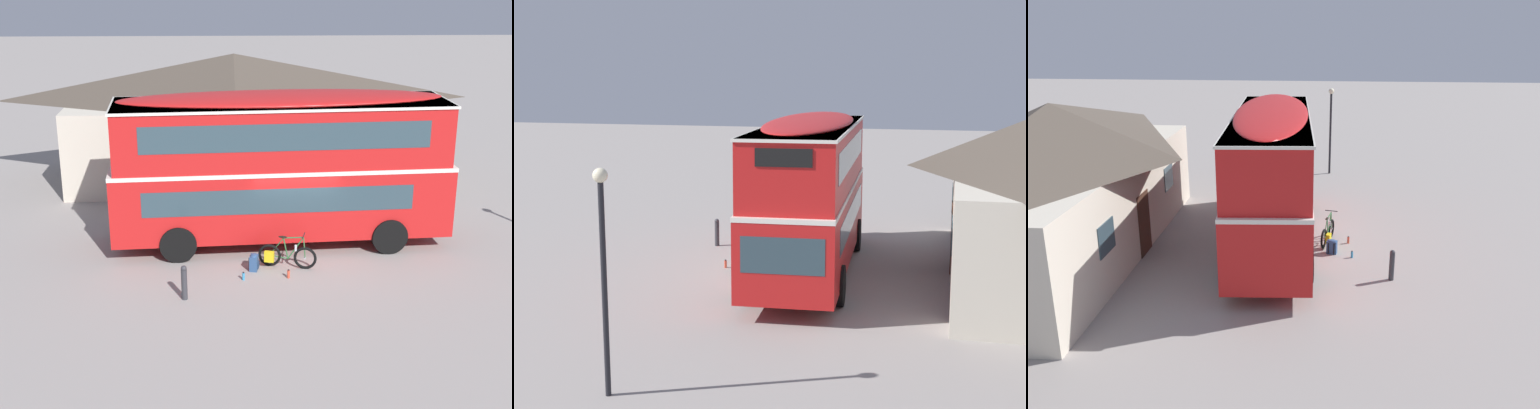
{
  "view_description": "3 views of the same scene",
  "coord_description": "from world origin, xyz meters",
  "views": [
    {
      "loc": [
        -1.79,
        -20.76,
        8.76
      ],
      "look_at": [
        -1.21,
        -1.65,
        2.05
      ],
      "focal_mm": 50.8,
      "sensor_mm": 36.0,
      "label": 1
    },
    {
      "loc": [
        21.94,
        5.05,
        6.1
      ],
      "look_at": [
        -0.87,
        -0.83,
        1.98
      ],
      "focal_mm": 53.65,
      "sensor_mm": 36.0,
      "label": 2
    },
    {
      "loc": [
        -18.59,
        -1.45,
        7.34
      ],
      "look_at": [
        -1.58,
        0.05,
        1.79
      ],
      "focal_mm": 38.67,
      "sensor_mm": 36.0,
      "label": 3
    }
  ],
  "objects": [
    {
      "name": "kerb_bollard",
      "position": [
        -3.16,
        -3.36,
        0.5
      ],
      "size": [
        0.16,
        0.16,
        0.97
      ],
      "color": "#333338",
      "rests_on": "ground"
    },
    {
      "name": "water_bottle_blue_sports",
      "position": [
        -1.58,
        -2.22,
        0.11
      ],
      "size": [
        0.08,
        0.08,
        0.24
      ],
      "color": "#338CBF",
      "rests_on": "ground"
    },
    {
      "name": "water_bottle_red_squeeze",
      "position": [
        -0.3,
        -2.13,
        0.12
      ],
      "size": [
        0.08,
        0.08,
        0.26
      ],
      "color": "#D84C33",
      "rests_on": "ground"
    },
    {
      "name": "backpack_on_ground",
      "position": [
        -1.27,
        -1.55,
        0.26
      ],
      "size": [
        0.32,
        0.38,
        0.5
      ],
      "color": "#2D4C7A",
      "rests_on": "ground"
    },
    {
      "name": "pub_building",
      "position": [
        -1.8,
        7.52,
        2.57
      ],
      "size": [
        13.24,
        6.21,
        5.02
      ],
      "color": "beige",
      "rests_on": "ground"
    },
    {
      "name": "ground_plane",
      "position": [
        0.0,
        0.0,
        0.0
      ],
      "size": [
        120.0,
        120.0,
        0.0
      ],
      "primitive_type": "plane",
      "color": "gray"
    },
    {
      "name": "touring_bicycle",
      "position": [
        -0.35,
        -1.4,
        0.37
      ],
      "size": [
        1.7,
        0.58,
        1.05
      ],
      "color": "black",
      "rests_on": "ground"
    },
    {
      "name": "street_lamp",
      "position": [
        9.42,
        -1.36,
        2.73
      ],
      "size": [
        0.28,
        0.28,
        4.38
      ],
      "color": "black",
      "rests_on": "ground"
    },
    {
      "name": "double_decker_bus",
      "position": [
        -0.38,
        0.56,
        2.64
      ],
      "size": [
        10.51,
        3.25,
        4.79
      ],
      "color": "black",
      "rests_on": "ground"
    }
  ]
}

